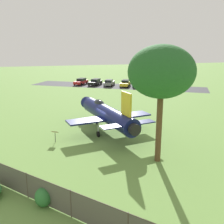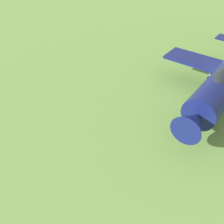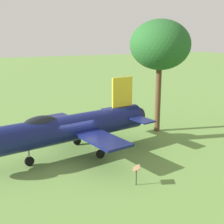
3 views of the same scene
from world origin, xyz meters
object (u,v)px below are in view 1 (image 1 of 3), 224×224
at_px(parked_car_green, 139,84).
at_px(parked_car_black, 95,82).
at_px(shade_tree, 162,72).
at_px(shrub_near_fence, 43,197).
at_px(display_jet, 106,113).
at_px(info_plaque, 55,134).
at_px(parked_car_silver, 155,84).
at_px(parked_car_red, 81,81).
at_px(parked_car_yellow, 125,83).
at_px(parked_car_gray, 109,83).

height_order(parked_car_green, parked_car_black, parked_car_green).
relative_size(shade_tree, shrub_near_fence, 7.77).
bearing_deg(parked_car_black, display_jet, 25.25).
bearing_deg(info_plaque, parked_car_silver, 139.82).
distance_m(display_jet, info_plaque, 6.15).
bearing_deg(parked_car_red, parked_car_yellow, 94.23).
relative_size(info_plaque, parked_car_black, 0.23).
xyz_separation_m(parked_car_gray, parked_car_red, (-3.96, -6.10, -0.01)).
xyz_separation_m(shrub_near_fence, parked_car_red, (-48.10, 9.70, 0.22)).
xyz_separation_m(shade_tree, info_plaque, (-6.64, -7.88, -6.41)).
bearing_deg(shade_tree, display_jet, -165.91).
relative_size(shade_tree, parked_car_yellow, 1.92).
xyz_separation_m(shrub_near_fence, parked_car_black, (-46.15, 12.87, 0.22)).
bearing_deg(parked_car_green, parked_car_black, 93.19).
bearing_deg(parked_car_yellow, display_jet, 5.57).
bearing_deg(parked_car_red, shrub_near_fence, 24.41).
bearing_deg(parked_car_green, parked_car_yellow, 91.01).
relative_size(display_jet, parked_car_red, 2.67).
xyz_separation_m(shade_tree, parked_car_black, (-42.39, 3.70, -6.48)).
bearing_deg(display_jet, parked_car_green, -37.83).
relative_size(parked_car_black, parked_car_red, 1.03).
relative_size(parked_car_silver, parked_car_yellow, 1.01).
xyz_separation_m(display_jet, shrub_near_fence, (12.37, -7.01, -1.44)).
bearing_deg(shade_tree, parked_car_silver, 155.41).
bearing_deg(parked_car_green, shade_tree, -163.34).
xyz_separation_m(shrub_near_fence, parked_car_gray, (-44.14, 15.80, 0.23)).
distance_m(shrub_near_fence, parked_car_gray, 46.88).
bearing_deg(shrub_near_fence, parked_car_gray, 160.31).
xyz_separation_m(parked_car_yellow, parked_car_gray, (-1.88, -3.40, 0.00)).
bearing_deg(display_jet, parked_car_silver, -44.58).
bearing_deg(parked_car_yellow, shrub_near_fence, 3.33).
xyz_separation_m(parked_car_yellow, parked_car_red, (-5.84, -9.50, -0.01)).
height_order(shade_tree, parked_car_green, shade_tree).
relative_size(parked_car_silver, parked_car_gray, 1.01).
bearing_deg(parked_car_gray, parked_car_red, 84.06).
relative_size(parked_car_silver, parked_car_black, 0.99).
height_order(parked_car_yellow, parked_car_gray, parked_car_gray).
bearing_deg(parked_car_green, info_plaque, -178.67).
xyz_separation_m(shade_tree, shrub_near_fence, (3.77, -9.17, -6.70)).
height_order(display_jet, parked_car_silver, display_jet).
distance_m(shade_tree, parked_car_red, 44.81).
bearing_deg(shade_tree, info_plaque, -130.14).
bearing_deg(parked_car_green, parked_car_red, 93.44).
xyz_separation_m(display_jet, shade_tree, (8.61, 2.16, 5.26)).
xyz_separation_m(parked_car_gray, parked_car_black, (-2.02, -2.93, -0.01)).
relative_size(info_plaque, parked_car_green, 0.24).
distance_m(shrub_near_fence, info_plaque, 10.49).
distance_m(shade_tree, parked_car_yellow, 40.30).
xyz_separation_m(display_jet, parked_car_gray, (-31.76, 8.79, -1.22)).
bearing_deg(info_plaque, parked_car_gray, 156.73).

